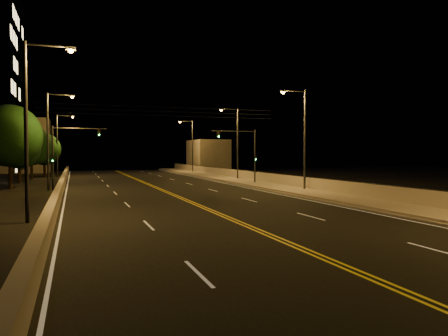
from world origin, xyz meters
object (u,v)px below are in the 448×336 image
object	(u,v)px
streetlight_3	(191,143)
tree_2	(31,146)
streetlight_4	(32,118)
streetlight_2	(236,139)
traffic_signal_right	(246,150)
streetlight_1	(302,133)
tree_1	(19,149)
streetlight_6	(59,141)
tree_3	(44,149)
traffic_signal_left	(64,150)
tree_0	(10,136)
streetlight_5	(51,134)

from	to	relation	value
streetlight_3	tree_2	size ratio (longest dim) A/B	1.28
tree_2	streetlight_4	bearing A→B (deg)	-85.14
streetlight_2	streetlight_3	size ratio (longest dim) A/B	1.00
streetlight_2	traffic_signal_right	bearing A→B (deg)	-101.54
streetlight_1	streetlight_2	distance (m)	17.02
traffic_signal_right	tree_1	distance (m)	26.69
streetlight_1	traffic_signal_right	xyz separation A→B (m)	(-1.52, 9.56, -1.45)
streetlight_2	streetlight_6	bearing A→B (deg)	141.52
streetlight_4	tree_3	distance (m)	45.88
tree_2	streetlight_3	bearing A→B (deg)	22.86
streetlight_1	traffic_signal_left	distance (m)	22.50
streetlight_1	tree_2	world-z (taller)	streetlight_1
streetlight_3	traffic_signal_right	bearing A→B (deg)	-92.94
streetlight_2	traffic_signal_left	xyz separation A→B (m)	(-20.32, -7.46, -1.45)
streetlight_3	streetlight_6	size ratio (longest dim) A/B	1.00
traffic_signal_right	traffic_signal_left	distance (m)	18.80
tree_0	tree_2	world-z (taller)	tree_0
traffic_signal_right	streetlight_5	bearing A→B (deg)	-179.27
tree_1	traffic_signal_left	bearing A→B (deg)	-66.47
streetlight_3	tree_1	size ratio (longest dim) A/B	1.43
traffic_signal_left	tree_3	distance (m)	25.88
tree_0	tree_1	world-z (taller)	tree_0
streetlight_5	tree_1	xyz separation A→B (m)	(-4.02, 12.06, -1.27)
streetlight_2	streetlight_5	xyz separation A→B (m)	(-21.45, -7.72, 0.00)
traffic_signal_right	streetlight_6	bearing A→B (deg)	129.11
streetlight_2	streetlight_5	size ratio (longest dim) A/B	1.00
traffic_signal_left	tree_2	size ratio (longest dim) A/B	0.85
streetlight_2	streetlight_6	world-z (taller)	same
streetlight_6	tree_2	size ratio (longest dim) A/B	1.28
streetlight_6	traffic_signal_left	world-z (taller)	streetlight_6
tree_2	tree_0	bearing A→B (deg)	-91.89
traffic_signal_right	traffic_signal_left	bearing A→B (deg)	180.00
streetlight_1	streetlight_3	size ratio (longest dim) A/B	1.00
streetlight_2	streetlight_6	distance (m)	27.40
traffic_signal_right	tree_2	distance (m)	30.17
streetlight_1	tree_1	size ratio (longest dim) A/B	1.43
traffic_signal_right	streetlight_3	bearing A→B (deg)	87.06
streetlight_3	streetlight_4	bearing A→B (deg)	-113.30
streetlight_5	streetlight_1	bearing A→B (deg)	-23.45
streetlight_2	traffic_signal_right	world-z (taller)	streetlight_2
streetlight_3	traffic_signal_right	distance (m)	29.72
streetlight_6	tree_2	bearing A→B (deg)	-122.19
streetlight_3	traffic_signal_right	xyz separation A→B (m)	(-1.52, -29.65, -1.45)
streetlight_4	tree_3	bearing A→B (deg)	92.64
tree_3	traffic_signal_right	bearing A→B (deg)	-49.37
streetlight_6	traffic_signal_left	xyz separation A→B (m)	(1.12, -24.51, -1.45)
streetlight_2	tree_3	bearing A→B (deg)	142.28
streetlight_4	streetlight_5	bearing A→B (deg)	90.00
streetlight_2	streetlight_4	xyz separation A→B (m)	(-21.45, -27.60, 0.00)
tree_0	streetlight_1	bearing A→B (deg)	-26.14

